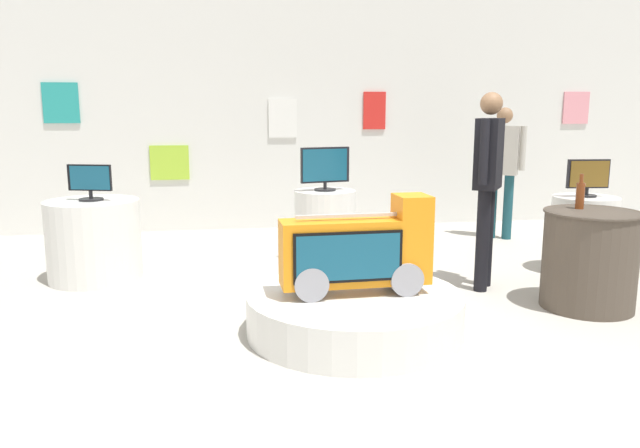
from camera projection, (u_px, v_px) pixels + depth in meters
name	position (u px, v px, depth m)	size (l,w,h in m)	color
ground_plane	(373.00, 344.00, 4.34)	(30.00, 30.00, 0.00)	#B2ADA3
back_wall_display	(296.00, 110.00, 8.43)	(10.94, 0.13, 3.31)	silver
main_display_pedestal	(355.00, 313.00, 4.54)	(1.61, 1.61, 0.31)	silver
novelty_firetruck_tv	(358.00, 254.00, 4.45)	(1.11, 0.37, 0.72)	gray
display_pedestal_left_rear	(583.00, 235.00, 6.19)	(0.65, 0.65, 0.79)	silver
tv_on_left_rear	(588.00, 177.00, 6.07)	(0.43, 0.19, 0.38)	black
display_pedestal_center_rear	(94.00, 240.00, 5.93)	(0.89, 0.89, 0.79)	silver
tv_on_center_rear	(90.00, 182.00, 5.82)	(0.42, 0.23, 0.35)	black
display_pedestal_right_rear	(325.00, 226.00, 6.66)	(0.67, 0.67, 0.79)	silver
tv_on_right_rear	(325.00, 168.00, 6.53)	(0.55, 0.23, 0.47)	black
side_table_round	(589.00, 259.00, 5.07)	(0.78, 0.78, 0.83)	#4C4238
bottle_on_side_table	(580.00, 195.00, 5.10)	(0.07, 0.07, 0.29)	brown
shopper_browsing_near_truck	(502.00, 163.00, 7.75)	(0.49, 0.37, 1.68)	#194751
shopper_browsing_rear	(488.00, 175.00, 5.51)	(0.38, 0.48, 1.80)	black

